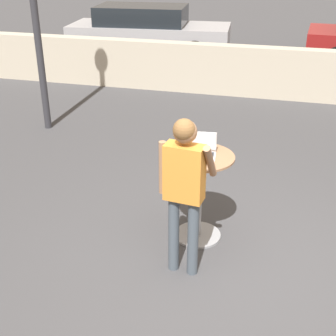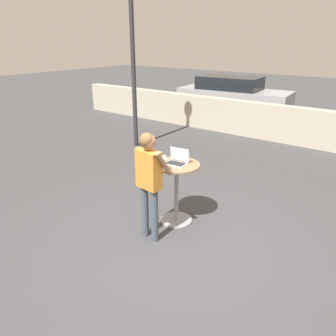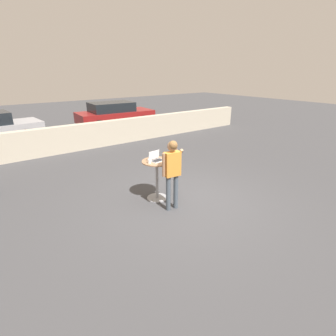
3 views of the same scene
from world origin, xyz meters
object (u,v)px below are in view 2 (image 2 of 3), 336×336
parked_car_near_street (233,94)px  street_lamp (132,33)px  standing_person (149,174)px  cafe_table (176,186)px  laptop (177,160)px  coffee_mug (163,159)px

parked_car_near_street → street_lamp: bearing=-91.6°
standing_person → cafe_table: bearing=87.8°
laptop → street_lamp: (-3.32, 2.66, 1.91)m
standing_person → street_lamp: 5.07m
cafe_table → standing_person: (-0.02, -0.65, 0.42)m
laptop → parked_car_near_street: parked_car_near_street is taller
laptop → parked_car_near_street: size_ratio=0.08×
laptop → parked_car_near_street: (-3.16, 8.33, -0.31)m
standing_person → parked_car_near_street: 9.54m
cafe_table → coffee_mug: size_ratio=8.60×
standing_person → street_lamp: size_ratio=0.36×
cafe_table → street_lamp: size_ratio=0.22×
coffee_mug → laptop: bearing=14.2°
cafe_table → laptop: (-0.01, 0.02, 0.43)m
coffee_mug → street_lamp: size_ratio=0.03×
standing_person → parked_car_near_street: size_ratio=0.37×
coffee_mug → parked_car_near_street: parked_car_near_street is taller
standing_person → laptop: bearing=88.3°
cafe_table → laptop: bearing=103.9°
cafe_table → parked_car_near_street: 8.93m
laptop → cafe_table: bearing=-76.1°
parked_car_near_street → coffee_mug: bearing=-70.8°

